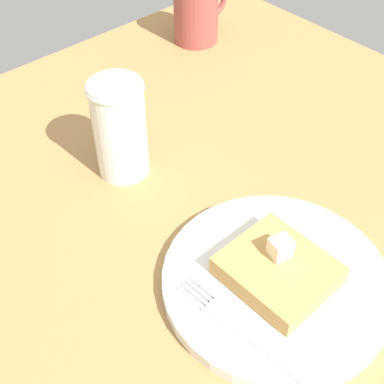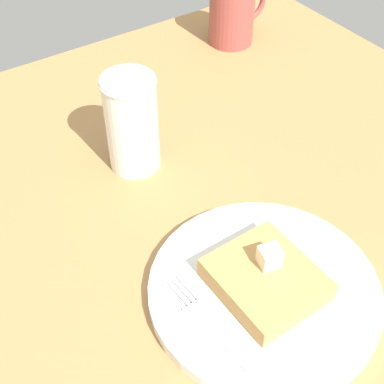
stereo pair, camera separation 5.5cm
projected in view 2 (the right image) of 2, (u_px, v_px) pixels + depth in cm
name	position (u px, v px, depth cm)	size (l,w,h in cm)	color
table_surface	(193.00, 373.00, 47.31)	(109.56, 109.56, 2.82)	#A47745
plate	(264.00, 290.00, 50.91)	(22.12, 22.12, 1.42)	silver
toast_slice_center	(266.00, 279.00, 49.73)	(8.74, 9.75, 2.14)	tan
butter_pat_primary	(270.00, 257.00, 49.04)	(1.97, 1.78, 1.97)	#F9EFC8
fork	(218.00, 333.00, 46.73)	(2.46, 16.06, 0.36)	silver
syrup_jar	(132.00, 125.00, 61.00)	(6.31, 6.31, 11.98)	#391305
coffee_mug	(233.00, 12.00, 82.62)	(10.12, 6.98, 9.88)	#99433E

